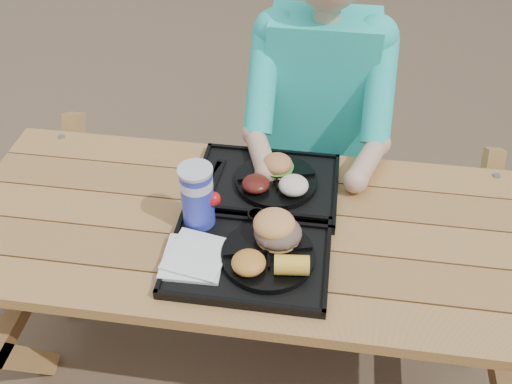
# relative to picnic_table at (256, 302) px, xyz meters

# --- Properties ---
(ground) EXTENTS (60.00, 60.00, 0.00)m
(ground) POSITION_rel_picnic_table_xyz_m (0.00, 0.00, -0.38)
(ground) COLOR #999999
(ground) RESTS_ON ground
(picnic_table) EXTENTS (1.80, 1.49, 0.75)m
(picnic_table) POSITION_rel_picnic_table_xyz_m (0.00, 0.00, 0.00)
(picnic_table) COLOR #999999
(picnic_table) RESTS_ON ground
(tray_near) EXTENTS (0.45, 0.35, 0.02)m
(tray_near) POSITION_rel_picnic_table_xyz_m (-0.00, -0.14, 0.39)
(tray_near) COLOR black
(tray_near) RESTS_ON picnic_table
(tray_far) EXTENTS (0.45, 0.35, 0.02)m
(tray_far) POSITION_rel_picnic_table_xyz_m (0.01, 0.16, 0.39)
(tray_far) COLOR black
(tray_far) RESTS_ON picnic_table
(plate_near) EXTENTS (0.26, 0.26, 0.02)m
(plate_near) POSITION_rel_picnic_table_xyz_m (0.05, -0.14, 0.41)
(plate_near) COLOR black
(plate_near) RESTS_ON tray_near
(plate_far) EXTENTS (0.26, 0.26, 0.02)m
(plate_far) POSITION_rel_picnic_table_xyz_m (0.04, 0.17, 0.41)
(plate_far) COLOR black
(plate_far) RESTS_ON tray_far
(napkin_stack) EXTENTS (0.17, 0.17, 0.02)m
(napkin_stack) POSITION_rel_picnic_table_xyz_m (-0.15, -0.18, 0.40)
(napkin_stack) COLOR white
(napkin_stack) RESTS_ON tray_near
(soda_cup) EXTENTS (0.09, 0.09, 0.19)m
(soda_cup) POSITION_rel_picnic_table_xyz_m (-0.16, -0.03, 0.49)
(soda_cup) COLOR #1823B6
(soda_cup) RESTS_ON tray_near
(condiment_bbq) EXTENTS (0.05, 0.05, 0.03)m
(condiment_bbq) POSITION_rel_picnic_table_xyz_m (0.00, -0.01, 0.41)
(condiment_bbq) COLOR #330C05
(condiment_bbq) RESTS_ON tray_near
(condiment_mustard) EXTENTS (0.05, 0.05, 0.03)m
(condiment_mustard) POSITION_rel_picnic_table_xyz_m (0.07, -0.02, 0.41)
(condiment_mustard) COLOR gold
(condiment_mustard) RESTS_ON tray_near
(sandwich) EXTENTS (0.13, 0.13, 0.13)m
(sandwich) POSITION_rel_picnic_table_xyz_m (0.07, -0.09, 0.48)
(sandwich) COLOR #E29550
(sandwich) RESTS_ON plate_near
(mac_cheese) EXTENTS (0.09, 0.09, 0.05)m
(mac_cheese) POSITION_rel_picnic_table_xyz_m (0.01, -0.21, 0.44)
(mac_cheese) COLOR gold
(mac_cheese) RESTS_ON plate_near
(corn_cob) EXTENTS (0.10, 0.10, 0.05)m
(corn_cob) POSITION_rel_picnic_table_xyz_m (0.12, -0.20, 0.44)
(corn_cob) COLOR yellow
(corn_cob) RESTS_ON plate_near
(cutlery_far) EXTENTS (0.04, 0.16, 0.01)m
(cutlery_far) POSITION_rel_picnic_table_xyz_m (-0.16, 0.18, 0.40)
(cutlery_far) COLOR black
(cutlery_far) RESTS_ON tray_far
(burger) EXTENTS (0.10, 0.10, 0.09)m
(burger) POSITION_rel_picnic_table_xyz_m (0.04, 0.21, 0.46)
(burger) COLOR #C67A45
(burger) RESTS_ON plate_far
(baked_beans) EXTENTS (0.09, 0.09, 0.04)m
(baked_beans) POSITION_rel_picnic_table_xyz_m (-0.02, 0.12, 0.43)
(baked_beans) COLOR #521710
(baked_beans) RESTS_ON plate_far
(potato_salad) EXTENTS (0.09, 0.09, 0.05)m
(potato_salad) POSITION_rel_picnic_table_xyz_m (0.10, 0.12, 0.44)
(potato_salad) COLOR silver
(potato_salad) RESTS_ON plate_far
(diner) EXTENTS (0.48, 0.84, 1.28)m
(diner) POSITION_rel_picnic_table_xyz_m (0.15, 0.61, 0.27)
(diner) COLOR #1BA6BF
(diner) RESTS_ON ground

